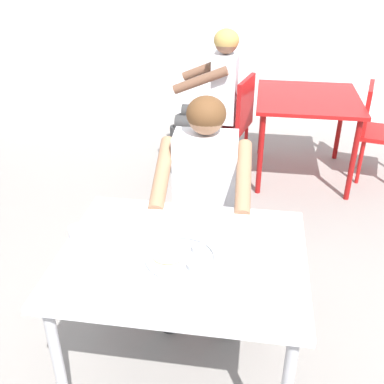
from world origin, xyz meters
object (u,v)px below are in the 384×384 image
object	(u,v)px
drinking_cup	(77,237)
chair_red_right	(377,126)
patron_background	(214,90)
chair_red_left	(233,118)
table_foreground	(182,271)
diner_foreground	(204,189)
thali_tray	(181,257)
table_background_red	(307,106)
chair_foreground	(207,204)

from	to	relation	value
drinking_cup	chair_red_right	distance (m)	2.96
patron_background	drinking_cup	bearing A→B (deg)	-97.58
chair_red_left	patron_background	world-z (taller)	patron_background
table_foreground	drinking_cup	bearing A→B (deg)	-177.44
diner_foreground	chair_red_right	xyz separation A→B (m)	(1.27, 1.75, -0.24)
table_foreground	diner_foreground	distance (m)	0.63
thali_tray	chair_red_right	bearing A→B (deg)	62.25
table_background_red	chair_red_left	xyz separation A→B (m)	(-0.62, 0.01, -0.15)
table_background_red	diner_foreground	bearing A→B (deg)	-111.27
drinking_cup	chair_red_right	xyz separation A→B (m)	(1.71, 2.40, -0.33)
table_foreground	thali_tray	size ratio (longest dim) A/B	3.49
drinking_cup	diner_foreground	xyz separation A→B (m)	(0.44, 0.65, -0.10)
chair_foreground	chair_red_left	distance (m)	1.49
drinking_cup	patron_background	distance (m)	2.37
table_background_red	patron_background	size ratio (longest dim) A/B	0.74
table_background_red	chair_red_right	size ratio (longest dim) A/B	1.12
drinking_cup	thali_tray	bearing A→B (deg)	-2.67
table_foreground	patron_background	xyz separation A→B (m)	(-0.12, 2.33, 0.07)
chair_foreground	chair_red_right	size ratio (longest dim) A/B	1.01
table_foreground	drinking_cup	distance (m)	0.46
table_background_red	patron_background	world-z (taller)	patron_background
table_foreground	chair_red_left	distance (m)	2.35
thali_tray	table_background_red	distance (m)	2.47
table_background_red	chair_red_right	bearing A→B (deg)	4.60
table_foreground	chair_red_left	xyz separation A→B (m)	(0.05, 2.34, -0.18)
chair_red_left	table_foreground	bearing A→B (deg)	-91.24
table_foreground	table_background_red	size ratio (longest dim) A/B	1.09
table_background_red	chair_foreground	bearing A→B (deg)	-114.31
chair_foreground	table_background_red	world-z (taller)	chair_foreground
thali_tray	table_background_red	size ratio (longest dim) A/B	0.31
table_background_red	drinking_cup	bearing A→B (deg)	-115.11
diner_foreground	chair_red_left	size ratio (longest dim) A/B	1.39
chair_red_left	chair_red_right	world-z (taller)	chair_red_left
table_foreground	chair_foreground	bearing A→B (deg)	89.96
diner_foreground	patron_background	size ratio (longest dim) A/B	0.96
thali_tray	diner_foreground	xyz separation A→B (m)	(0.01, 0.67, -0.06)
table_foreground	chair_red_right	xyz separation A→B (m)	(1.27, 2.38, -0.19)
table_foreground	diner_foreground	size ratio (longest dim) A/B	0.84
chair_foreground	chair_red_right	distance (m)	1.99
drinking_cup	chair_red_left	size ratio (longest dim) A/B	0.12
chair_foreground	patron_background	bearing A→B (deg)	94.63
thali_tray	chair_red_right	xyz separation A→B (m)	(1.27, 2.42, -0.29)
chair_red_left	patron_background	distance (m)	0.30
table_foreground	chair_red_right	world-z (taller)	chair_red_right
patron_background	thali_tray	bearing A→B (deg)	-87.07
thali_tray	patron_background	world-z (taller)	patron_background
drinking_cup	chair_red_right	world-z (taller)	drinking_cup
thali_tray	chair_foreground	distance (m)	0.93
diner_foreground	chair_red_left	bearing A→B (deg)	88.56
chair_foreground	chair_red_right	world-z (taller)	chair_foreground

